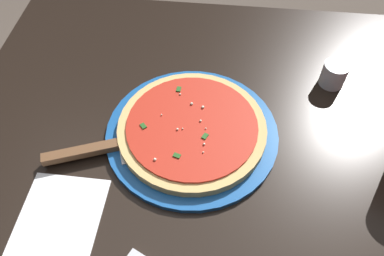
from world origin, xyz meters
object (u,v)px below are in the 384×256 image
serving_plate (192,133)px  pizza_server (105,148)px  napkin_folded_right (59,219)px  cup_small_sauce (334,74)px  pizza (192,128)px

serving_plate → pizza_server: pizza_server is taller
napkin_folded_right → cup_small_sauce: bearing=-52.7°
pizza → cup_small_sauce: size_ratio=5.37×
pizza_server → napkin_folded_right: size_ratio=1.46×
serving_plate → cup_small_sauce: bearing=-58.9°
pizza_server → cup_small_sauce: cup_small_sauce is taller
pizza_server → napkin_folded_right: pizza_server is taller
pizza_server → napkin_folded_right: (-0.13, 0.04, -0.01)m
cup_small_sauce → napkin_folded_right: 0.57m
pizza → pizza_server: bearing=110.8°
serving_plate → napkin_folded_right: 0.26m
serving_plate → pizza: bearing=97.3°
pizza_server → pizza: bearing=-69.2°
pizza → cup_small_sauce: (0.16, -0.26, 0.00)m
serving_plate → napkin_folded_right: bearing=134.6°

